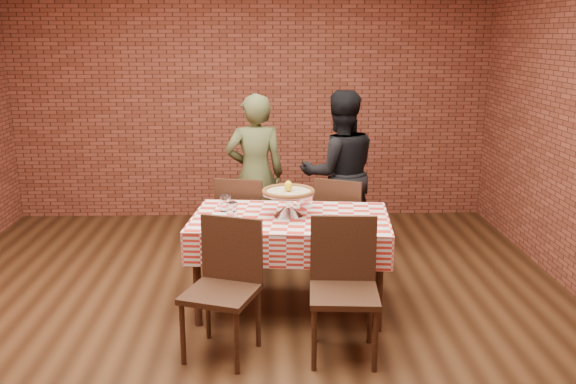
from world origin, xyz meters
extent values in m
plane|color=black|center=(0.00, 0.00, 0.00)|extent=(6.00, 6.00, 0.00)
plane|color=brown|center=(0.00, 3.00, 1.45)|extent=(5.50, 0.00, 5.50)
cube|color=#3F2315|center=(0.37, 0.36, 0.38)|extent=(1.58, 1.04, 0.75)
cylinder|color=beige|center=(0.35, 0.39, 0.95)|extent=(0.47, 0.47, 0.03)
ellipsoid|color=yellow|center=(0.35, 0.39, 0.99)|extent=(0.07, 0.07, 0.08)
cylinder|color=white|center=(-0.08, 0.30, 0.82)|extent=(0.09, 0.09, 0.13)
cylinder|color=white|center=(-0.14, 0.53, 0.82)|extent=(0.09, 0.09, 0.13)
cylinder|color=white|center=(0.85, 0.24, 0.76)|extent=(0.19, 0.19, 0.01)
cube|color=white|center=(0.94, 0.14, 0.76)|extent=(0.05, 0.04, 0.00)
cube|color=white|center=(1.02, 0.14, 0.76)|extent=(0.05, 0.04, 0.00)
cube|color=silver|center=(0.49, 0.62, 0.83)|extent=(0.13, 0.11, 0.15)
imported|color=#4C542F|center=(0.07, 1.70, 0.79)|extent=(0.62, 0.45, 1.58)
imported|color=black|center=(0.89, 1.64, 0.81)|extent=(0.86, 0.72, 1.61)
camera|label=1|loc=(0.20, -4.29, 2.14)|focal=39.09mm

